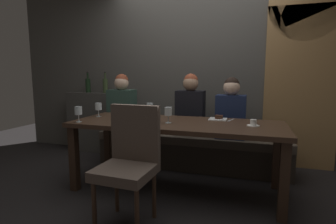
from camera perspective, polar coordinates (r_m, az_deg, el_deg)
ground at (r=3.01m, az=1.75°, el=-16.15°), size 9.00×9.00×0.00m
back_wall_tiled at (r=3.94m, az=6.77°, el=11.87°), size 6.00×0.12×3.00m
arched_door at (r=3.84m, az=26.98°, el=9.15°), size 0.90×0.05×2.55m
back_counter at (r=4.40m, az=-14.18°, el=-2.12°), size 1.10×0.28×0.95m
dining_table at (r=2.81m, az=1.81°, el=-3.91°), size 2.20×0.84×0.74m
banquette_bench at (r=3.57m, az=4.85°, el=-8.34°), size 2.50×0.44×0.45m
chair_near_side at (r=2.24m, az=-8.27°, el=-9.52°), size 0.46×0.46×0.98m
diner_redhead at (r=3.79m, az=-9.87°, el=1.74°), size 0.36×0.24×0.79m
diner_bearded at (r=3.47m, az=4.84°, el=1.29°), size 0.36×0.24×0.80m
diner_far_end at (r=3.35m, az=13.37°, el=0.51°), size 0.36×0.24×0.75m
wine_bottle_dark_red at (r=4.43m, az=-16.83°, el=5.59°), size 0.08×0.08×0.33m
wine_bottle_pale_label at (r=4.27m, az=-13.33°, el=5.64°), size 0.08×0.08×0.33m
wine_glass_near_left at (r=2.99m, az=-9.20°, el=0.71°), size 0.08×0.08×0.16m
wine_glass_end_left at (r=2.84m, az=-4.50°, el=0.34°), size 0.08×0.08×0.16m
wine_glass_far_left at (r=2.71m, az=0.06°, el=-0.02°), size 0.08×0.08×0.16m
wine_glass_far_right at (r=2.92m, az=-18.73°, el=0.12°), size 0.08×0.08×0.16m
wine_glass_center_back at (r=3.24m, az=-14.75°, el=1.02°), size 0.08×0.08×0.16m
wine_glass_near_right at (r=3.10m, az=-3.93°, el=0.97°), size 0.08×0.08×0.16m
espresso_cup at (r=2.69m, az=17.88°, el=-2.34°), size 0.12×0.12×0.06m
dessert_plate at (r=2.98m, az=10.76°, el=-1.35°), size 0.19×0.19×0.05m
fork_on_table at (r=2.95m, az=13.35°, el=-1.74°), size 0.06×0.17×0.01m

